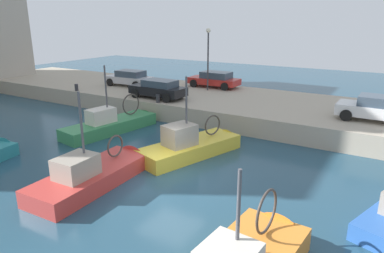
{
  "coord_description": "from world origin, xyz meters",
  "views": [
    {
      "loc": [
        -11.72,
        -8.14,
        6.68
      ],
      "look_at": [
        3.7,
        1.09,
        1.2
      ],
      "focal_mm": 33.0,
      "sensor_mm": 36.0,
      "label": 1
    }
  ],
  "objects_px": {
    "mooring_bollard_mid": "(76,87)",
    "parked_car_silver": "(129,78)",
    "parked_car_white": "(377,108)",
    "parked_car_black": "(158,89)",
    "fishing_boat_yellow": "(195,151)",
    "quay_streetlamp": "(208,49)",
    "fishing_boat_red": "(99,179)",
    "fishing_boat_green": "(115,129)",
    "mooring_bollard_south": "(158,99)",
    "parked_car_red": "(215,79)"
  },
  "relations": [
    {
      "from": "parked_car_white",
      "to": "mooring_bollard_mid",
      "type": "relative_size",
      "value": 7.45
    },
    {
      "from": "fishing_boat_red",
      "to": "mooring_bollard_south",
      "type": "relative_size",
      "value": 11.61
    },
    {
      "from": "parked_car_silver",
      "to": "parked_car_red",
      "type": "bearing_deg",
      "value": -63.77
    },
    {
      "from": "fishing_boat_red",
      "to": "parked_car_black",
      "type": "relative_size",
      "value": 1.5
    },
    {
      "from": "fishing_boat_yellow",
      "to": "parked_car_white",
      "type": "distance_m",
      "value": 10.52
    },
    {
      "from": "parked_car_silver",
      "to": "parked_car_black",
      "type": "bearing_deg",
      "value": -118.19
    },
    {
      "from": "parked_car_black",
      "to": "fishing_boat_red",
      "type": "bearing_deg",
      "value": -157.08
    },
    {
      "from": "fishing_boat_green",
      "to": "mooring_bollard_south",
      "type": "relative_size",
      "value": 12.94
    },
    {
      "from": "fishing_boat_red",
      "to": "parked_car_white",
      "type": "distance_m",
      "value": 15.38
    },
    {
      "from": "parked_car_silver",
      "to": "parked_car_red",
      "type": "distance_m",
      "value": 7.24
    },
    {
      "from": "parked_car_black",
      "to": "quay_streetlamp",
      "type": "xyz_separation_m",
      "value": [
        4.48,
        -1.61,
        2.56
      ]
    },
    {
      "from": "mooring_bollard_mid",
      "to": "parked_car_red",
      "type": "bearing_deg",
      "value": -51.02
    },
    {
      "from": "parked_car_red",
      "to": "parked_car_black",
      "type": "bearing_deg",
      "value": 165.62
    },
    {
      "from": "fishing_boat_yellow",
      "to": "parked_car_white",
      "type": "relative_size",
      "value": 1.61
    },
    {
      "from": "parked_car_silver",
      "to": "mooring_bollard_mid",
      "type": "distance_m",
      "value": 4.45
    },
    {
      "from": "mooring_bollard_mid",
      "to": "fishing_boat_red",
      "type": "bearing_deg",
      "value": -128.65
    },
    {
      "from": "parked_car_black",
      "to": "mooring_bollard_mid",
      "type": "bearing_deg",
      "value": 99.24
    },
    {
      "from": "mooring_bollard_mid",
      "to": "parked_car_white",
      "type": "bearing_deg",
      "value": -83.04
    },
    {
      "from": "parked_car_silver",
      "to": "mooring_bollard_south",
      "type": "xyz_separation_m",
      "value": [
        -3.84,
        -5.79,
        -0.41
      ]
    },
    {
      "from": "fishing_boat_red",
      "to": "parked_car_black",
      "type": "bearing_deg",
      "value": 22.92
    },
    {
      "from": "fishing_boat_red",
      "to": "mooring_bollard_mid",
      "type": "relative_size",
      "value": 11.61
    },
    {
      "from": "parked_car_white",
      "to": "parked_car_black",
      "type": "bearing_deg",
      "value": 95.78
    },
    {
      "from": "mooring_bollard_mid",
      "to": "parked_car_silver",
      "type": "bearing_deg",
      "value": -29.91
    },
    {
      "from": "fishing_boat_yellow",
      "to": "parked_car_silver",
      "type": "distance_m",
      "value": 14.08
    },
    {
      "from": "parked_car_white",
      "to": "quay_streetlamp",
      "type": "distance_m",
      "value": 13.02
    },
    {
      "from": "parked_car_white",
      "to": "quay_streetlamp",
      "type": "height_order",
      "value": "quay_streetlamp"
    },
    {
      "from": "parked_car_red",
      "to": "mooring_bollard_south",
      "type": "relative_size",
      "value": 7.8
    },
    {
      "from": "fishing_boat_yellow",
      "to": "parked_car_silver",
      "type": "height_order",
      "value": "fishing_boat_yellow"
    },
    {
      "from": "fishing_boat_green",
      "to": "fishing_boat_red",
      "type": "xyz_separation_m",
      "value": [
        -5.8,
        -4.43,
        -0.0
      ]
    },
    {
      "from": "fishing_boat_green",
      "to": "quay_streetlamp",
      "type": "relative_size",
      "value": 1.47
    },
    {
      "from": "parked_car_silver",
      "to": "fishing_boat_green",
      "type": "bearing_deg",
      "value": -145.8
    },
    {
      "from": "fishing_boat_yellow",
      "to": "parked_car_black",
      "type": "distance_m",
      "value": 8.58
    },
    {
      "from": "parked_car_silver",
      "to": "parked_car_black",
      "type": "xyz_separation_m",
      "value": [
        -2.67,
        -4.99,
        0.01
      ]
    },
    {
      "from": "fishing_boat_green",
      "to": "quay_streetlamp",
      "type": "distance_m",
      "value": 10.25
    },
    {
      "from": "fishing_boat_yellow",
      "to": "quay_streetlamp",
      "type": "height_order",
      "value": "quay_streetlamp"
    },
    {
      "from": "mooring_bollard_mid",
      "to": "fishing_boat_yellow",
      "type": "bearing_deg",
      "value": -107.88
    },
    {
      "from": "fishing_boat_green",
      "to": "mooring_bollard_mid",
      "type": "distance_m",
      "value": 8.12
    },
    {
      "from": "parked_car_silver",
      "to": "mooring_bollard_mid",
      "type": "bearing_deg",
      "value": 150.09
    },
    {
      "from": "parked_car_red",
      "to": "quay_streetlamp",
      "type": "height_order",
      "value": "quay_streetlamp"
    },
    {
      "from": "fishing_boat_red",
      "to": "mooring_bollard_mid",
      "type": "distance_m",
      "value": 14.95
    },
    {
      "from": "mooring_bollard_mid",
      "to": "quay_streetlamp",
      "type": "distance_m",
      "value": 10.88
    },
    {
      "from": "fishing_boat_green",
      "to": "parked_car_silver",
      "type": "height_order",
      "value": "fishing_boat_green"
    },
    {
      "from": "parked_car_red",
      "to": "fishing_boat_red",
      "type": "bearing_deg",
      "value": -169.86
    },
    {
      "from": "parked_car_black",
      "to": "mooring_bollard_south",
      "type": "bearing_deg",
      "value": -145.6
    },
    {
      "from": "fishing_boat_red",
      "to": "parked_car_white",
      "type": "height_order",
      "value": "fishing_boat_red"
    },
    {
      "from": "parked_car_red",
      "to": "parked_car_black",
      "type": "height_order",
      "value": "parked_car_black"
    },
    {
      "from": "fishing_boat_yellow",
      "to": "mooring_bollard_mid",
      "type": "distance_m",
      "value": 14.27
    },
    {
      "from": "fishing_boat_yellow",
      "to": "mooring_bollard_mid",
      "type": "bearing_deg",
      "value": 72.12
    },
    {
      "from": "fishing_boat_red",
      "to": "quay_streetlamp",
      "type": "bearing_deg",
      "value": 10.66
    },
    {
      "from": "parked_car_white",
      "to": "fishing_boat_yellow",
      "type": "bearing_deg",
      "value": 132.1
    }
  ]
}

